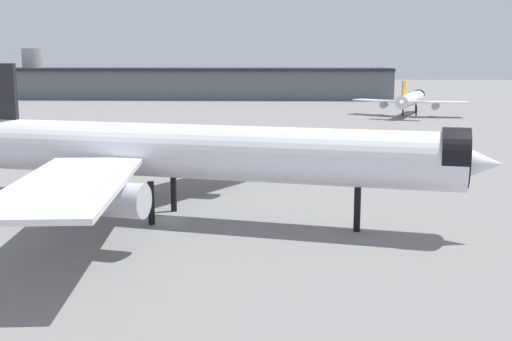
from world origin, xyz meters
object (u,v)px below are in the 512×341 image
airliner_near_gate (182,152)px  baggage_tug_wing (355,163)px  airliner_far_taxiway (411,99)px  baggage_cart_trailing (221,155)px

airliner_near_gate → baggage_tug_wing: size_ratio=18.88×
airliner_far_taxiway → baggage_cart_trailing: bearing=170.7°
airliner_near_gate → baggage_cart_trailing: 39.40m
baggage_tug_wing → baggage_cart_trailing: (-21.81, 6.40, 0.00)m
airliner_far_taxiway → baggage_tug_wing: 97.52m
baggage_cart_trailing → airliner_far_taxiway: bearing=179.4°
airliner_near_gate → airliner_far_taxiway: airliner_near_gate is taller
airliner_near_gate → baggage_cart_trailing: airliner_near_gate is taller
airliner_near_gate → baggage_tug_wing: (20.94, 32.49, -6.26)m
airliner_far_taxiway → baggage_cart_trailing: (-46.40, -87.89, -3.81)m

